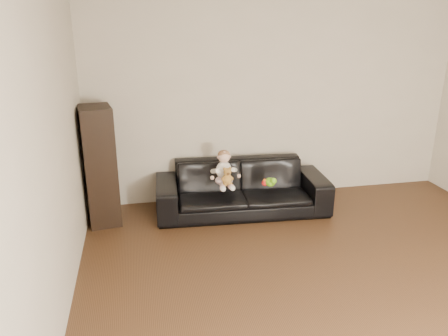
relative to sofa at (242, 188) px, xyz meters
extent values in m
plane|color=#482D19|center=(0.58, -2.25, -0.32)|extent=(5.50, 5.50, 0.00)
plane|color=beige|center=(0.58, 0.50, 0.98)|extent=(5.00, 0.00, 5.00)
plane|color=beige|center=(-1.92, -2.25, 0.98)|extent=(0.00, 5.50, 5.50)
imported|color=black|center=(0.00, 0.00, 0.00)|extent=(2.21, 0.97, 0.63)
cube|color=black|center=(-1.72, 0.04, 0.40)|extent=(0.43, 0.54, 1.43)
cube|color=silver|center=(-1.70, 0.04, 0.72)|extent=(0.22, 0.28, 0.28)
ellipsoid|color=#FDD5DC|center=(-0.25, -0.10, 0.16)|extent=(0.23, 0.20, 0.12)
ellipsoid|color=white|center=(-0.25, -0.09, 0.29)|extent=(0.20, 0.16, 0.23)
sphere|color=beige|center=(-0.25, -0.10, 0.47)|extent=(0.16, 0.16, 0.15)
ellipsoid|color=#8C603F|center=(-0.25, -0.09, 0.49)|extent=(0.16, 0.16, 0.11)
cylinder|color=#FDD5DC|center=(-0.30, -0.25, 0.14)|extent=(0.07, 0.19, 0.07)
cylinder|color=#FDD5DC|center=(-0.21, -0.25, 0.14)|extent=(0.07, 0.19, 0.07)
sphere|color=white|center=(-0.31, -0.34, 0.14)|extent=(0.07, 0.07, 0.06)
sphere|color=white|center=(-0.20, -0.34, 0.14)|extent=(0.07, 0.07, 0.06)
cylinder|color=white|center=(-0.37, -0.14, 0.30)|extent=(0.06, 0.16, 0.10)
cylinder|color=white|center=(-0.13, -0.14, 0.30)|extent=(0.06, 0.16, 0.10)
ellipsoid|color=#A5752F|center=(-0.24, -0.25, 0.22)|extent=(0.12, 0.10, 0.14)
sphere|color=#A5752F|center=(-0.24, -0.26, 0.32)|extent=(0.09, 0.09, 0.09)
sphere|color=#A5752F|center=(-0.28, -0.25, 0.36)|extent=(0.04, 0.04, 0.04)
sphere|color=#A5752F|center=(-0.21, -0.25, 0.36)|extent=(0.04, 0.04, 0.04)
sphere|color=#593819|center=(-0.24, -0.30, 0.31)|extent=(0.04, 0.04, 0.04)
ellipsoid|color=#6DC617|center=(0.29, -0.26, 0.15)|extent=(0.14, 0.16, 0.11)
sphere|color=red|center=(0.23, -0.24, 0.14)|extent=(0.09, 0.09, 0.08)
cylinder|color=#1A33D5|center=(0.30, -0.16, 0.11)|extent=(0.11, 0.11, 0.01)
camera|label=1|loc=(-1.25, -5.04, 2.06)|focal=35.00mm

